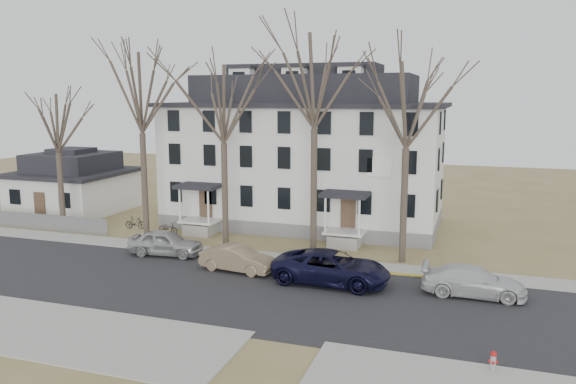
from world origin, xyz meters
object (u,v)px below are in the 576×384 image
(tree_far_left, at_px, (140,87))
(bicycle_left, at_px, (168,228))
(car_tan, at_px, (238,259))
(boarding_house, at_px, (305,154))
(fire_hydrant, at_px, (493,361))
(tree_center, at_px, (315,73))
(tree_mid_right, at_px, (408,99))
(tree_bungalow, at_px, (56,119))
(car_white, at_px, (473,282))
(tree_mid_left, at_px, (223,98))
(car_navy, at_px, (331,268))
(small_house, at_px, (74,185))
(car_silver, at_px, (166,243))
(bicycle_right, at_px, (135,223))

(tree_far_left, height_order, bicycle_left, tree_far_left)
(tree_far_left, distance_m, car_tan, 14.02)
(boarding_house, bearing_deg, fire_hydrant, -57.42)
(tree_center, xyz_separation_m, tree_mid_right, (5.50, 0.00, -1.48))
(tree_bungalow, distance_m, car_white, 29.88)
(boarding_house, xyz_separation_m, car_tan, (-0.04, -13.00, -4.67))
(boarding_house, distance_m, tree_center, 10.39)
(tree_mid_right, xyz_separation_m, car_tan, (-8.54, -4.85, -8.89))
(tree_mid_left, xyz_separation_m, tree_bungalow, (-13.00, 0.00, -1.48))
(tree_mid_left, distance_m, car_tan, 10.55)
(tree_mid_left, distance_m, car_navy, 13.25)
(boarding_house, xyz_separation_m, bicycle_left, (-8.17, -6.67, -4.95))
(tree_bungalow, height_order, car_white, tree_bungalow)
(car_tan, relative_size, car_white, 0.87)
(car_tan, distance_m, car_navy, 5.51)
(tree_bungalow, distance_m, car_tan, 18.26)
(tree_far_left, distance_m, tree_bungalow, 7.34)
(car_tan, relative_size, bicycle_left, 2.62)
(small_house, relative_size, car_silver, 1.89)
(tree_mid_right, relative_size, car_silver, 2.77)
(small_house, bearing_deg, tree_mid_left, -20.03)
(tree_center, bearing_deg, tree_bungalow, 180.00)
(bicycle_left, height_order, fire_hydrant, bicycle_left)
(tree_mid_left, distance_m, car_silver, 9.76)
(tree_mid_right, height_order, car_silver, tree_mid_right)
(tree_mid_right, relative_size, car_navy, 2.08)
(tree_bungalow, relative_size, car_tan, 2.50)
(bicycle_right, bearing_deg, small_house, 51.80)
(tree_mid_left, xyz_separation_m, car_white, (15.56, -4.79, -8.88))
(bicycle_left, bearing_deg, car_tan, -117.68)
(bicycle_left, relative_size, bicycle_right, 1.10)
(tree_center, xyz_separation_m, car_tan, (-3.04, -4.85, -10.37))
(boarding_house, bearing_deg, car_tan, -90.15)
(small_house, relative_size, car_navy, 1.42)
(car_white, bearing_deg, small_house, 70.82)
(tree_bungalow, bearing_deg, car_tan, -16.90)
(tree_far_left, relative_size, bicycle_left, 8.34)
(tree_far_left, height_order, bicycle_right, tree_far_left)
(tree_mid_left, height_order, car_silver, tree_mid_left)
(car_white, bearing_deg, bicycle_left, 72.64)
(car_white, bearing_deg, car_silver, 84.78)
(tree_center, height_order, car_navy, tree_center)
(car_tan, distance_m, bicycle_right, 13.25)
(tree_bungalow, relative_size, fire_hydrant, 13.84)
(small_house, distance_m, tree_far_left, 15.00)
(tree_mid_right, distance_m, bicycle_right, 21.92)
(tree_far_left, relative_size, car_tan, 3.18)
(car_silver, relative_size, car_navy, 0.75)
(car_navy, bearing_deg, bicycle_left, 65.91)
(bicycle_left, distance_m, fire_hydrant, 25.70)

